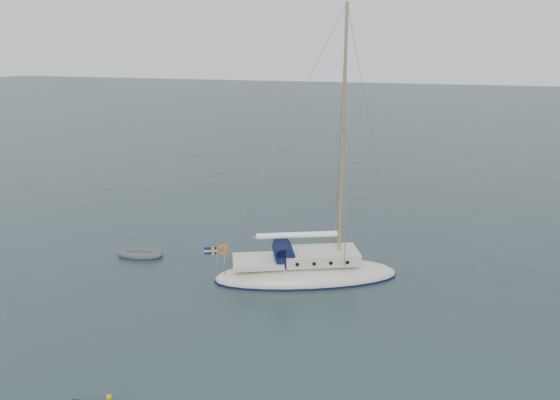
% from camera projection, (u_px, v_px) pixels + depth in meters
% --- Properties ---
extents(ground, '(300.00, 300.00, 0.00)m').
position_uv_depth(ground, '(311.00, 290.00, 27.29)').
color(ground, black).
rests_on(ground, ground).
extents(sailboat, '(10.09, 3.02, 14.37)m').
position_uv_depth(sailboat, '(307.00, 259.00, 28.34)').
color(sailboat, beige).
rests_on(sailboat, ground).
extents(dinghy, '(2.75, 1.24, 0.39)m').
position_uv_depth(dinghy, '(140.00, 254.00, 31.55)').
color(dinghy, '#47474B').
rests_on(dinghy, ground).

